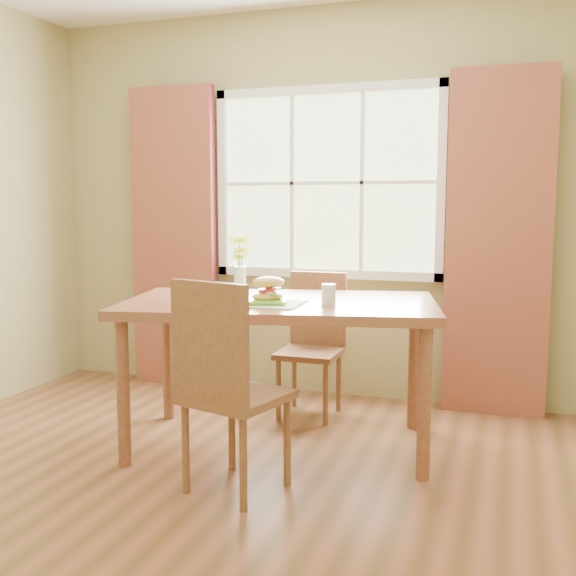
# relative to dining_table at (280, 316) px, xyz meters

# --- Properties ---
(room) EXTENTS (4.24, 3.84, 2.74)m
(room) POSITION_rel_dining_table_xyz_m (-0.03, -0.78, 0.61)
(room) COLOR brown
(room) RESTS_ON ground
(window) EXTENTS (1.62, 0.06, 1.32)m
(window) POSITION_rel_dining_table_xyz_m (-0.03, 1.09, 0.76)
(window) COLOR beige
(window) RESTS_ON room
(curtain_left) EXTENTS (0.65, 0.08, 2.20)m
(curtain_left) POSITION_rel_dining_table_xyz_m (-1.18, 1.00, 0.36)
(curtain_left) COLOR maroon
(curtain_left) RESTS_ON room
(curtain_right) EXTENTS (0.65, 0.08, 2.20)m
(curtain_right) POSITION_rel_dining_table_xyz_m (1.12, 1.00, 0.36)
(curtain_right) COLOR maroon
(curtain_right) RESTS_ON room
(dining_table) EXTENTS (1.86, 1.28, 0.83)m
(dining_table) POSITION_rel_dining_table_xyz_m (0.00, 0.00, 0.00)
(dining_table) COLOR brown
(dining_table) RESTS_ON room
(chair_near) EXTENTS (0.52, 0.52, 1.02)m
(chair_near) POSITION_rel_dining_table_xyz_m (-0.02, -0.71, -0.18)
(chair_near) COLOR brown
(chair_near) RESTS_ON room
(chair_far) EXTENTS (0.39, 0.39, 0.91)m
(chair_far) POSITION_rel_dining_table_xyz_m (0.00, 0.65, -0.24)
(chair_far) COLOR brown
(chair_far) RESTS_ON room
(placemat) EXTENTS (0.46, 0.35, 0.01)m
(placemat) POSITION_rel_dining_table_xyz_m (-0.06, -0.15, 0.09)
(placemat) COLOR beige
(placemat) RESTS_ON dining_table
(plate) EXTENTS (0.30, 0.30, 0.01)m
(plate) POSITION_rel_dining_table_xyz_m (-0.04, -0.14, 0.10)
(plate) COLOR #6ECA32
(plate) RESTS_ON placemat
(croissant_sandwich) EXTENTS (0.21, 0.20, 0.13)m
(croissant_sandwich) POSITION_rel_dining_table_xyz_m (-0.01, -0.15, 0.17)
(croissant_sandwich) COLOR #F0C051
(croissant_sandwich) RESTS_ON plate
(water_glass) EXTENTS (0.07, 0.07, 0.11)m
(water_glass) POSITION_rel_dining_table_xyz_m (0.30, -0.08, 0.14)
(water_glass) COLOR silver
(water_glass) RESTS_ON dining_table
(flower_vase) EXTENTS (0.14, 0.14, 0.35)m
(flower_vase) POSITION_rel_dining_table_xyz_m (-0.29, 0.13, 0.30)
(flower_vase) COLOR silver
(flower_vase) RESTS_ON dining_table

